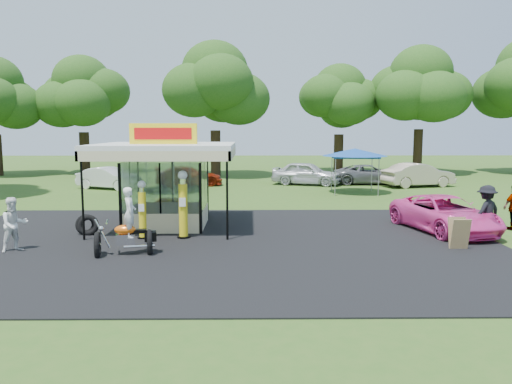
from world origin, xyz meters
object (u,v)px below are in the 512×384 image
kiosk_car (176,207)px  spectator_west (14,225)px  a_frame_sign (459,234)px  pink_sedan (445,214)px  motorcycle (128,228)px  gas_pump_left (142,211)px  bg_car_a (109,178)px  bg_car_b (189,176)px  bg_car_d (369,174)px  bg_car_c (307,173)px  tent_west (159,145)px  tent_east (355,153)px  spectator_east_a (486,211)px  gas_station_kiosk (167,183)px  bg_car_e (418,175)px  gas_pump_right (183,206)px

kiosk_car → spectator_west: (-4.27, -6.27, 0.41)m
a_frame_sign → pink_sedan: bearing=77.3°
motorcycle → a_frame_sign: 10.74m
gas_pump_left → bg_car_a: (-5.50, 15.26, -0.30)m
gas_pump_left → a_frame_sign: gas_pump_left is taller
bg_car_b → spectator_west: bearing=159.3°
spectator_west → bg_car_d: (16.22, 19.77, -0.19)m
spectator_west → bg_car_c: bearing=13.1°
gas_pump_left → motorcycle: motorcycle is taller
motorcycle → tent_west: 16.37m
kiosk_car → tent_east: bearing=-49.2°
a_frame_sign → bg_car_b: 21.83m
gas_pump_left → spectator_east_a: size_ratio=1.11×
pink_sedan → spectator_east_a: bearing=-53.1°
a_frame_sign → gas_station_kiosk: bearing=158.6°
gas_station_kiosk → bg_car_a: (-6.01, 12.99, -1.06)m
motorcycle → tent_west: bearing=84.1°
gas_station_kiosk → spectator_west: 5.97m
motorcycle → kiosk_car: 6.83m
spectator_west → tent_west: (1.87, 15.60, 2.06)m
motorcycle → bg_car_e: (15.39, 18.56, -0.06)m
pink_sedan → bg_car_c: 16.73m
pink_sedan → spectator_east_a: size_ratio=2.60×
gas_station_kiosk → tent_west: size_ratio=1.16×
bg_car_a → bg_car_e: bg_car_e is taller
bg_car_b → tent_west: tent_west is taller
spectator_west → bg_car_c: 22.56m
gas_station_kiosk → bg_car_e: size_ratio=1.09×
spectator_east_a → tent_west: tent_west is taller
gas_station_kiosk → bg_car_c: size_ratio=1.11×
pink_sedan → bg_car_a: bg_car_a is taller
spectator_east_a → motorcycle: bearing=-16.8°
spectator_west → tent_west: tent_west is taller
motorcycle → bg_car_a: bearing=94.8°
gas_station_kiosk → gas_pump_left: 2.45m
bg_car_d → bg_car_e: bearing=-118.7°
kiosk_car → spectator_east_a: spectator_east_a is taller
pink_sedan → bg_car_d: 16.84m
bg_car_b → bg_car_d: bearing=-96.6°
kiosk_car → bg_car_d: bearing=-41.5°
gas_pump_left → a_frame_sign: (10.75, -1.70, -0.49)m
spectator_east_a → bg_car_d: size_ratio=0.38×
a_frame_sign → spectator_east_a: size_ratio=0.55×
gas_pump_left → tent_west: (-1.88, 13.80, 1.93)m
gas_station_kiosk → gas_pump_left: (-0.52, -2.27, -0.76)m
bg_car_b → tent_east: (10.74, -4.11, 1.83)m
gas_pump_right → bg_car_a: (-6.96, 15.22, -0.48)m
a_frame_sign → bg_car_c: bg_car_c is taller
bg_car_c → bg_car_d: (4.58, 0.45, -0.13)m
spectator_east_a → bg_car_a: size_ratio=0.44×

